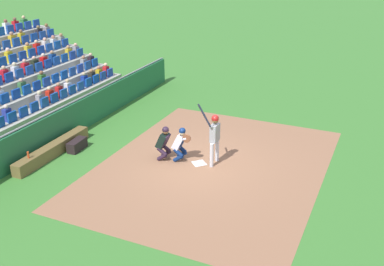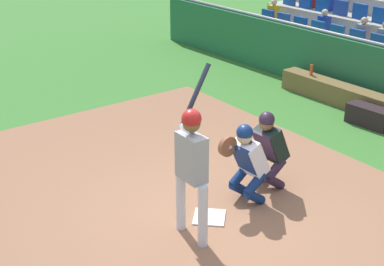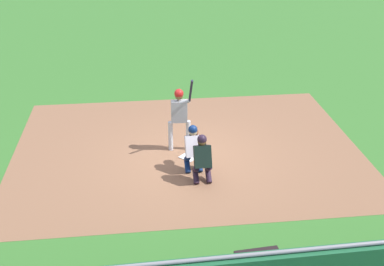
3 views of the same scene
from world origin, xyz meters
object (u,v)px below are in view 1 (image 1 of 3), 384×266
Objects in this scene: home_plate_marker at (199,163)px; home_plate_umpire at (164,141)px; dugout_bench at (53,150)px; equipment_duffel_bag at (77,145)px; water_bottle_on_bench at (28,155)px; catcher_crouching at (181,142)px; batter_at_plate at (214,134)px.

home_plate_umpire is at bearing -83.16° from home_plate_marker.
home_plate_umpire reaches higher than dugout_bench.
equipment_duffel_bag is (-0.74, 0.51, -0.03)m from dugout_bench.
dugout_bench is 16.01× the size of water_bottle_on_bench.
catcher_crouching is 0.60m from home_plate_umpire.
home_plate_marker is at bearing 95.58° from equipment_duffel_bag.
equipment_duffel_bag is at bearing 145.46° from dugout_bench.
water_bottle_on_bench is 0.27× the size of equipment_duffel_bag.
catcher_crouching is at bearing 102.84° from home_plate_umpire.
home_plate_umpire is 5.47× the size of water_bottle_on_bench.
catcher_crouching is 4.01m from equipment_duffel_bag.
dugout_bench is at bearing 179.74° from water_bottle_on_bench.
batter_at_plate is 1.76× the size of catcher_crouching.
dugout_bench is 1.26m from water_bottle_on_bench.
water_bottle_on_bench is (2.66, -5.13, 0.54)m from home_plate_marker.
home_plate_umpire is at bearing 108.59° from dugout_bench.
home_plate_marker is 1.87× the size of water_bottle_on_bench.
equipment_duffel_bag is at bearing -80.06° from catcher_crouching.
water_bottle_on_bench reaches higher than home_plate_marker.
water_bottle_on_bench is (2.50, -3.85, -0.14)m from home_plate_umpire.
equipment_duffel_bag is (0.69, -3.92, -0.52)m from catcher_crouching.
catcher_crouching is at bearing -79.38° from batter_at_plate.
water_bottle_on_bench is at bearing -59.26° from catcher_crouching.
home_plate_umpire is at bearing -78.64° from batter_at_plate.
catcher_crouching is 4.68m from dugout_bench.
home_plate_umpire is (0.13, -0.58, -0.01)m from catcher_crouching.
catcher_crouching is at bearing 107.85° from dugout_bench.
equipment_duffel_bag is (0.91, -5.09, -0.95)m from batter_at_plate.
batter_at_plate is 5.91m from dugout_bench.
dugout_bench is (1.29, -3.85, -0.48)m from home_plate_umpire.
home_plate_marker is 4.67m from equipment_duffel_bag.
equipment_duffel_bag is at bearing -80.57° from home_plate_umpire.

